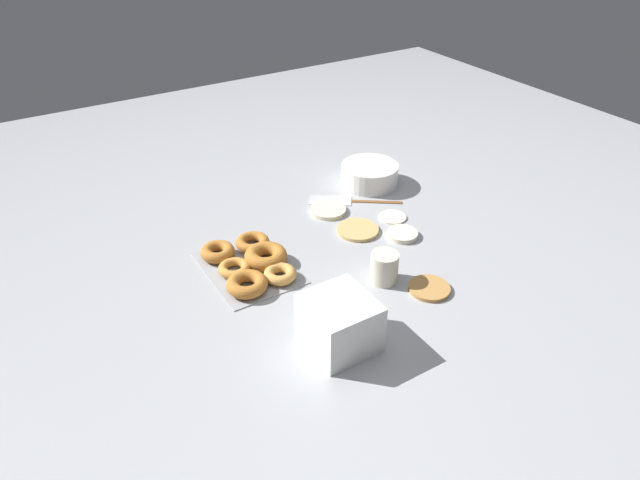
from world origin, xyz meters
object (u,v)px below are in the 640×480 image
donut_tray (251,263)px  pancake_1 (358,230)px  pancake_3 (429,288)px  paper_cup (386,267)px  batter_bowl (369,174)px  container_stack (339,323)px  pancake_2 (328,210)px  pancake_4 (402,234)px  spatula (341,200)px  pancake_0 (393,216)px

donut_tray → pancake_1: bearing=90.2°
pancake_3 → paper_cup: size_ratio=1.28×
batter_bowl → container_stack: (0.57, -0.49, 0.02)m
pancake_2 → container_stack: 0.57m
pancake_2 → batter_bowl: (-0.08, 0.21, 0.03)m
pancake_2 → pancake_1: bearing=5.5°
pancake_4 → paper_cup: 0.21m
donut_tray → spatula: bearing=113.8°
batter_bowl → paper_cup: paper_cup is taller
pancake_4 → paper_cup: bearing=-50.5°
pancake_2 → donut_tray: 0.35m
pancake_2 → container_stack: bearing=-30.0°
donut_tray → paper_cup: paper_cup is taller
batter_bowl → spatula: 0.15m
pancake_1 → batter_bowl: size_ratio=0.64×
pancake_2 → paper_cup: paper_cup is taller
pancake_4 → batter_bowl: batter_bowl is taller
donut_tray → pancake_0: bearing=91.1°
pancake_2 → batter_bowl: size_ratio=0.58×
pancake_0 → pancake_3: bearing=-22.8°
donut_tray → paper_cup: (0.22, 0.27, 0.02)m
spatula → pancake_2: bearing=62.5°
pancake_0 → batter_bowl: size_ratio=0.44×
pancake_3 → pancake_4: size_ratio=1.17×
donut_tray → container_stack: 0.35m
pancake_3 → container_stack: size_ratio=0.70×
container_stack → paper_cup: container_stack is taller
pancake_2 → spatula: pancake_2 is taller
pancake_0 → pancake_2: 0.19m
pancake_1 → pancake_2: 0.14m
batter_bowl → container_stack: container_stack is taller
paper_cup → spatula: paper_cup is taller
pancake_0 → pancake_1: (0.01, -0.13, 0.00)m
pancake_3 → donut_tray: size_ratio=0.37×
pancake_4 → donut_tray: (-0.09, -0.43, 0.01)m
pancake_1 → container_stack: size_ratio=0.81×
container_stack → spatula: (-0.52, 0.35, -0.06)m
pancake_4 → paper_cup: size_ratio=1.10×
pancake_3 → spatula: 0.49m
pancake_1 → batter_bowl: batter_bowl is taller
pancake_0 → spatula: (-0.16, -0.08, -0.00)m
container_stack → batter_bowl: bearing=139.1°
donut_tray → paper_cup: size_ratio=3.48×
batter_bowl → container_stack: 0.75m
pancake_0 → batter_bowl: (-0.21, 0.07, 0.03)m
pancake_3 → batter_bowl: size_ratio=0.55×
batter_bowl → spatula: bearing=-71.8°
donut_tray → container_stack: (0.35, 0.04, 0.04)m
pancake_3 → batter_bowl: 0.57m
pancake_0 → batter_bowl: batter_bowl is taller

